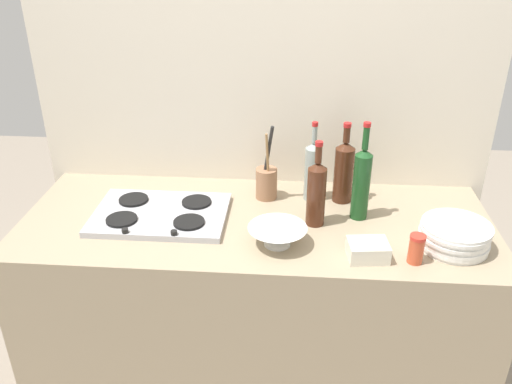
{
  "coord_description": "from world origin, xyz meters",
  "views": [
    {
      "loc": [
        0.14,
        -1.76,
        1.93
      ],
      "look_at": [
        0.0,
        0.0,
        1.02
      ],
      "focal_mm": 37.42,
      "sensor_mm": 36.0,
      "label": 1
    }
  ],
  "objects_px": {
    "plate_stack": "(454,236)",
    "butter_dish": "(368,250)",
    "mixing_bowl": "(277,235)",
    "wine_bottle_mid_left": "(344,170)",
    "utensil_crock": "(266,182)",
    "stovetop_hob": "(161,214)",
    "wine_bottle_leftmost": "(361,182)",
    "wine_bottle_rightmost": "(313,170)",
    "condiment_jar_front": "(416,249)",
    "wine_bottle_mid_right": "(316,192)"
  },
  "relations": [
    {
      "from": "wine_bottle_leftmost",
      "to": "condiment_jar_front",
      "type": "height_order",
      "value": "wine_bottle_leftmost"
    },
    {
      "from": "wine_bottle_leftmost",
      "to": "butter_dish",
      "type": "xyz_separation_m",
      "value": [
        0.0,
        -0.28,
        -0.12
      ]
    },
    {
      "from": "wine_bottle_leftmost",
      "to": "wine_bottle_mid_right",
      "type": "bearing_deg",
      "value": -159.64
    },
    {
      "from": "wine_bottle_mid_left",
      "to": "mixing_bowl",
      "type": "xyz_separation_m",
      "value": [
        -0.25,
        -0.35,
        -0.1
      ]
    },
    {
      "from": "wine_bottle_mid_right",
      "to": "butter_dish",
      "type": "distance_m",
      "value": 0.3
    },
    {
      "from": "wine_bottle_mid_left",
      "to": "utensil_crock",
      "type": "distance_m",
      "value": 0.31
    },
    {
      "from": "wine_bottle_leftmost",
      "to": "butter_dish",
      "type": "relative_size",
      "value": 2.87
    },
    {
      "from": "wine_bottle_mid_left",
      "to": "utensil_crock",
      "type": "xyz_separation_m",
      "value": [
        -0.31,
        0.0,
        -0.06
      ]
    },
    {
      "from": "wine_bottle_rightmost",
      "to": "butter_dish",
      "type": "height_order",
      "value": "wine_bottle_rightmost"
    },
    {
      "from": "condiment_jar_front",
      "to": "plate_stack",
      "type": "bearing_deg",
      "value": 34.56
    },
    {
      "from": "plate_stack",
      "to": "butter_dish",
      "type": "height_order",
      "value": "plate_stack"
    },
    {
      "from": "stovetop_hob",
      "to": "utensil_crock",
      "type": "height_order",
      "value": "utensil_crock"
    },
    {
      "from": "wine_bottle_mid_left",
      "to": "wine_bottle_leftmost",
      "type": "bearing_deg",
      "value": -67.36
    },
    {
      "from": "stovetop_hob",
      "to": "wine_bottle_leftmost",
      "type": "distance_m",
      "value": 0.78
    },
    {
      "from": "mixing_bowl",
      "to": "utensil_crock",
      "type": "height_order",
      "value": "utensil_crock"
    },
    {
      "from": "wine_bottle_leftmost",
      "to": "condiment_jar_front",
      "type": "xyz_separation_m",
      "value": [
        0.16,
        -0.29,
        -0.1
      ]
    },
    {
      "from": "stovetop_hob",
      "to": "wine_bottle_leftmost",
      "type": "xyz_separation_m",
      "value": [
        0.76,
        0.06,
        0.14
      ]
    },
    {
      "from": "plate_stack",
      "to": "condiment_jar_front",
      "type": "relative_size",
      "value": 2.37
    },
    {
      "from": "plate_stack",
      "to": "condiment_jar_front",
      "type": "bearing_deg",
      "value": -145.44
    },
    {
      "from": "wine_bottle_mid_right",
      "to": "wine_bottle_rightmost",
      "type": "xyz_separation_m",
      "value": [
        -0.01,
        0.2,
        -0.0
      ]
    },
    {
      "from": "wine_bottle_leftmost",
      "to": "wine_bottle_mid_left",
      "type": "relative_size",
      "value": 1.16
    },
    {
      "from": "wine_bottle_rightmost",
      "to": "mixing_bowl",
      "type": "xyz_separation_m",
      "value": [
        -0.13,
        -0.36,
        -0.09
      ]
    },
    {
      "from": "wine_bottle_leftmost",
      "to": "wine_bottle_rightmost",
      "type": "height_order",
      "value": "wine_bottle_leftmost"
    },
    {
      "from": "butter_dish",
      "to": "mixing_bowl",
      "type": "bearing_deg",
      "value": 169.18
    },
    {
      "from": "stovetop_hob",
      "to": "condiment_jar_front",
      "type": "bearing_deg",
      "value": -14.06
    },
    {
      "from": "butter_dish",
      "to": "wine_bottle_mid_right",
      "type": "bearing_deg",
      "value": 128.68
    },
    {
      "from": "wine_bottle_leftmost",
      "to": "wine_bottle_mid_left",
      "type": "xyz_separation_m",
      "value": [
        -0.06,
        0.13,
        -0.02
      ]
    },
    {
      "from": "utensil_crock",
      "to": "butter_dish",
      "type": "bearing_deg",
      "value": -48.25
    },
    {
      "from": "wine_bottle_rightmost",
      "to": "condiment_jar_front",
      "type": "bearing_deg",
      "value": -51.83
    },
    {
      "from": "stovetop_hob",
      "to": "wine_bottle_leftmost",
      "type": "height_order",
      "value": "wine_bottle_leftmost"
    },
    {
      "from": "wine_bottle_mid_left",
      "to": "butter_dish",
      "type": "xyz_separation_m",
      "value": [
        0.06,
        -0.41,
        -0.1
      ]
    },
    {
      "from": "plate_stack",
      "to": "wine_bottle_mid_right",
      "type": "bearing_deg",
      "value": 165.28
    },
    {
      "from": "plate_stack",
      "to": "wine_bottle_mid_left",
      "type": "xyz_separation_m",
      "value": [
        -0.37,
        0.32,
        0.09
      ]
    },
    {
      "from": "plate_stack",
      "to": "butter_dish",
      "type": "bearing_deg",
      "value": -163.48
    },
    {
      "from": "mixing_bowl",
      "to": "condiment_jar_front",
      "type": "xyz_separation_m",
      "value": [
        0.46,
        -0.07,
        0.01
      ]
    },
    {
      "from": "stovetop_hob",
      "to": "plate_stack",
      "type": "distance_m",
      "value": 1.08
    },
    {
      "from": "butter_dish",
      "to": "utensil_crock",
      "type": "distance_m",
      "value": 0.56
    },
    {
      "from": "plate_stack",
      "to": "mixing_bowl",
      "type": "height_order",
      "value": "plate_stack"
    },
    {
      "from": "stovetop_hob",
      "to": "utensil_crock",
      "type": "bearing_deg",
      "value": 26.17
    },
    {
      "from": "wine_bottle_mid_left",
      "to": "mixing_bowl",
      "type": "distance_m",
      "value": 0.44
    },
    {
      "from": "wine_bottle_rightmost",
      "to": "condiment_jar_front",
      "type": "relative_size",
      "value": 3.2
    },
    {
      "from": "wine_bottle_mid_right",
      "to": "butter_dish",
      "type": "relative_size",
      "value": 2.48
    },
    {
      "from": "plate_stack",
      "to": "butter_dish",
      "type": "distance_m",
      "value": 0.32
    },
    {
      "from": "wine_bottle_mid_right",
      "to": "utensil_crock",
      "type": "bearing_deg",
      "value": 134.85
    },
    {
      "from": "wine_bottle_leftmost",
      "to": "wine_bottle_rightmost",
      "type": "relative_size",
      "value": 1.16
    },
    {
      "from": "wine_bottle_leftmost",
      "to": "mixing_bowl",
      "type": "xyz_separation_m",
      "value": [
        -0.3,
        -0.22,
        -0.11
      ]
    },
    {
      "from": "wine_bottle_rightmost",
      "to": "mixing_bowl",
      "type": "relative_size",
      "value": 1.59
    },
    {
      "from": "plate_stack",
      "to": "wine_bottle_rightmost",
      "type": "distance_m",
      "value": 0.6
    },
    {
      "from": "utensil_crock",
      "to": "condiment_jar_front",
      "type": "height_order",
      "value": "utensil_crock"
    },
    {
      "from": "plate_stack",
      "to": "wine_bottle_leftmost",
      "type": "relative_size",
      "value": 0.64
    }
  ]
}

